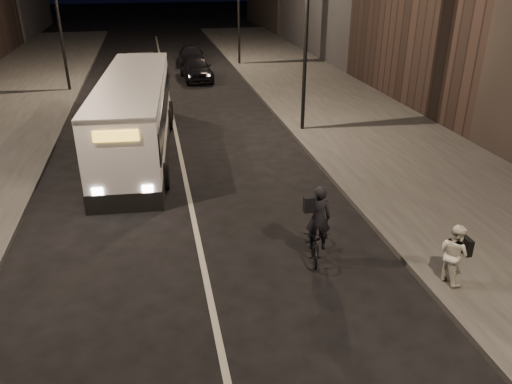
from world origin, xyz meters
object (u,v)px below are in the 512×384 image
car_mid (141,64)px  car_far (191,55)px  pedestrian_woman (454,253)px  car_near (196,68)px  streetlight_right_mid (301,6)px  city_bus (135,112)px  cyclist_on_bicycle (315,233)px

car_mid → car_far: size_ratio=1.08×
pedestrian_woman → car_near: (-3.58, 23.89, -0.15)m
streetlight_right_mid → city_bus: 7.95m
car_mid → car_near: bearing=151.3°
city_bus → car_far: size_ratio=2.52×
city_bus → car_far: 18.73m
city_bus → car_near: city_bus is taller
city_bus → pedestrian_woman: (7.20, -10.96, -0.72)m
cyclist_on_bicycle → car_near: size_ratio=0.47×
pedestrian_woman → car_mid: pedestrian_woman is taller
city_bus → car_near: bearing=78.6°
city_bus → car_far: (3.80, 18.31, -0.98)m
pedestrian_woman → car_far: pedestrian_woman is taller
car_near → cyclist_on_bicycle: bearing=-90.7°
city_bus → car_mid: (0.19, 14.66, -0.83)m
city_bus → cyclist_on_bicycle: (4.49, -9.06, -0.93)m
cyclist_on_bicycle → car_mid: (-4.30, 23.73, 0.10)m
pedestrian_woman → streetlight_right_mid: bearing=-12.8°
cyclist_on_bicycle → car_far: bearing=104.6°
streetlight_right_mid → car_far: bearing=100.3°
city_bus → pedestrian_woman: bearing=-52.5°
streetlight_right_mid → pedestrian_woman: bearing=-88.7°
city_bus → car_near: size_ratio=2.53×
streetlight_right_mid → car_far: 18.16m
pedestrian_woman → car_mid: (-7.01, 25.63, -0.11)m
city_bus → car_mid: city_bus is taller
streetlight_right_mid → car_near: streetlight_right_mid is taller
streetlight_right_mid → pedestrian_woman: (0.27, -12.02, -4.46)m
pedestrian_woman → car_near: 24.15m
car_mid → car_far: bearing=-136.6°
car_mid → car_far: (3.62, 3.65, -0.15)m
car_mid → pedestrian_woman: bearing=103.5°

